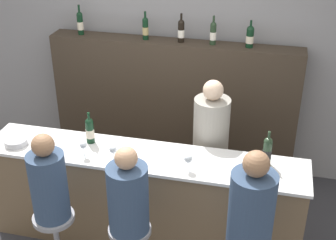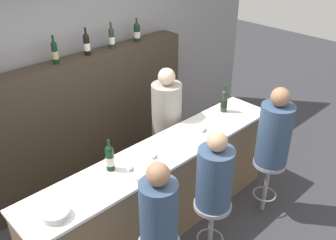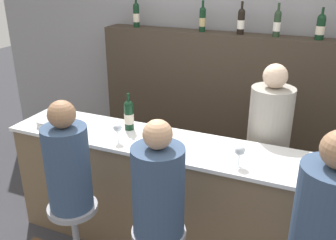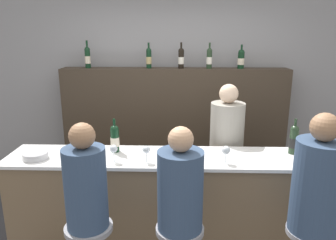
{
  "view_description": "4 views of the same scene",
  "coord_description": "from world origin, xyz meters",
  "views": [
    {
      "loc": [
        1.06,
        -3.22,
        3.33
      ],
      "look_at": [
        0.22,
        0.35,
        1.35
      ],
      "focal_mm": 50.0,
      "sensor_mm": 36.0,
      "label": 1
    },
    {
      "loc": [
        -2.1,
        -2.02,
        3.11
      ],
      "look_at": [
        0.05,
        0.22,
        1.36
      ],
      "focal_mm": 40.0,
      "sensor_mm": 36.0,
      "label": 2
    },
    {
      "loc": [
        0.91,
        -2.18,
        2.31
      ],
      "look_at": [
        -0.15,
        0.29,
        1.18
      ],
      "focal_mm": 40.0,
      "sensor_mm": 36.0,
      "label": 3
    },
    {
      "loc": [
        0.04,
        -2.53,
        2.11
      ],
      "look_at": [
        -0.04,
        0.21,
        1.36
      ],
      "focal_mm": 35.0,
      "sensor_mm": 36.0,
      "label": 4
    }
  ],
  "objects": [
    {
      "name": "back_bar_cabinet",
      "position": [
        0.0,
        1.58,
        0.83
      ],
      "size": [
        2.84,
        0.28,
        1.66
      ],
      "color": "#382D23",
      "rests_on": "ground_plane"
    },
    {
      "name": "wine_bottle_backbar_0",
      "position": [
        -1.09,
        1.58,
        1.79
      ],
      "size": [
        0.07,
        0.07,
        0.34
      ],
      "color": "black",
      "rests_on": "back_bar_cabinet"
    },
    {
      "name": "bartender",
      "position": [
        0.56,
        0.77,
        0.73
      ],
      "size": [
        0.35,
        0.35,
        1.59
      ],
      "color": "gray",
      "rests_on": "ground_plane"
    },
    {
      "name": "bar_counter",
      "position": [
        0.0,
        0.26,
        0.5
      ],
      "size": [
        3.03,
        0.56,
        1.01
      ],
      "color": "brown",
      "rests_on": "ground_plane"
    },
    {
      "name": "guest_seated_right",
      "position": [
        1.04,
        -0.38,
        1.07
      ],
      "size": [
        0.35,
        0.35,
        0.89
      ],
      "color": "#334766",
      "rests_on": "bar_stool_right"
    },
    {
      "name": "wall_back",
      "position": [
        0.0,
        1.8,
        1.3
      ],
      "size": [
        6.4,
        0.05,
        2.6
      ],
      "color": "gray",
      "rests_on": "ground_plane"
    },
    {
      "name": "wine_bottle_backbar_2",
      "position": [
        0.08,
        1.58,
        1.79
      ],
      "size": [
        0.07,
        0.07,
        0.32
      ],
      "color": "black",
      "rests_on": "back_bar_cabinet"
    },
    {
      "name": "wine_bottle_backbar_1",
      "position": [
        -0.32,
        1.58,
        1.79
      ],
      "size": [
        0.07,
        0.07,
        0.31
      ],
      "color": "black",
      "rests_on": "back_bar_cabinet"
    },
    {
      "name": "wine_bottle_counter_1",
      "position": [
        1.11,
        0.37,
        1.15
      ],
      "size": [
        0.08,
        0.08,
        0.33
      ],
      "color": "#233823",
      "rests_on": "bar_counter"
    },
    {
      "name": "guest_seated_left",
      "position": [
        -0.62,
        -0.38,
        1.04
      ],
      "size": [
        0.31,
        0.31,
        0.81
      ],
      "color": "#334766",
      "rests_on": "bar_stool_left"
    },
    {
      "name": "guest_seated_middle",
      "position": [
        0.07,
        -0.38,
        1.02
      ],
      "size": [
        0.33,
        0.33,
        0.78
      ],
      "color": "#334766",
      "rests_on": "bar_stool_middle"
    },
    {
      "name": "wine_bottle_backbar_3",
      "position": [
        0.43,
        1.58,
        1.79
      ],
      "size": [
        0.07,
        0.07,
        0.31
      ],
      "color": "#233823",
      "rests_on": "back_bar_cabinet"
    },
    {
      "name": "metal_bowl",
      "position": [
        -1.22,
        0.16,
        1.04
      ],
      "size": [
        0.22,
        0.22,
        0.06
      ],
      "color": "#B7B7BC",
      "rests_on": "bar_counter"
    },
    {
      "name": "wine_bottle_backbar_4",
      "position": [
        0.82,
        1.58,
        1.78
      ],
      "size": [
        0.08,
        0.08,
        0.29
      ],
      "color": "black",
      "rests_on": "back_bar_cabinet"
    },
    {
      "name": "wine_bottle_counter_0",
      "position": [
        -0.54,
        0.37,
        1.14
      ],
      "size": [
        0.08,
        0.08,
        0.32
      ],
      "color": "black",
      "rests_on": "bar_counter"
    },
    {
      "name": "wine_glass_0",
      "position": [
        -0.51,
        0.11,
        1.12
      ],
      "size": [
        0.07,
        0.07,
        0.16
      ],
      "color": "silver",
      "rests_on": "bar_counter"
    },
    {
      "name": "wine_glass_1",
      "position": [
        -0.23,
        0.11,
        1.11
      ],
      "size": [
        0.07,
        0.07,
        0.15
      ],
      "color": "silver",
      "rests_on": "bar_counter"
    },
    {
      "name": "wine_glass_2",
      "position": [
        0.46,
        0.11,
        1.12
      ],
      "size": [
        0.07,
        0.07,
        0.16
      ],
      "color": "silver",
      "rests_on": "bar_counter"
    }
  ]
}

